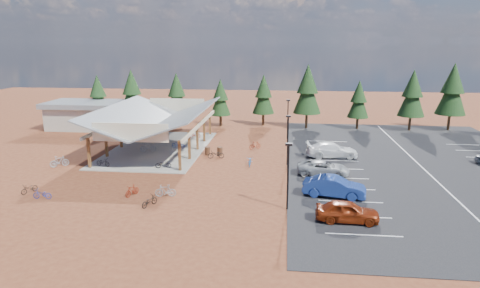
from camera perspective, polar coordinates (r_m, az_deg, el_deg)
ground at (r=42.61m, az=-0.45°, el=-3.34°), size 140.00×140.00×0.00m
asphalt_lot at (r=47.28m, az=22.91°, el=-2.70°), size 27.00×44.00×0.04m
concrete_pad at (r=51.22m, az=-10.72°, el=-0.61°), size 10.60×18.60×0.10m
bike_pavilion at (r=50.45m, az=-10.90°, el=3.55°), size 11.65×19.40×4.97m
outbuilding at (r=65.97m, az=-19.77°, el=3.73°), size 11.00×7.00×3.90m
lamp_post_0 at (r=31.92m, az=6.43°, el=-3.67°), size 0.50×0.25×5.14m
lamp_post_1 at (r=43.53m, az=6.40°, el=0.99°), size 0.50×0.25×5.14m
lamp_post_2 at (r=55.30m, az=6.39°, el=3.68°), size 0.50×0.25×5.14m
trash_bin_0 at (r=47.91m, az=-4.35°, el=-0.90°), size 0.60×0.60×0.90m
trash_bin_1 at (r=47.74m, az=-2.70°, el=-0.93°), size 0.60×0.60×0.90m
pine_0 at (r=68.40m, az=-18.41°, el=6.32°), size 3.22×3.22×7.50m
pine_1 at (r=66.14m, az=-14.23°, el=6.82°), size 3.58×3.58×8.33m
pine_2 at (r=64.68m, az=-8.45°, el=6.68°), size 3.37×3.37×7.85m
pine_3 at (r=63.38m, az=-2.63°, el=6.20°), size 3.01×3.01×7.01m
pine_4 at (r=63.98m, az=3.16°, el=6.59°), size 3.27×3.27×7.61m
pine_5 at (r=62.36m, az=8.99°, el=7.19°), size 3.96×3.96×9.22m
pine_6 at (r=63.49m, az=15.55°, el=5.74°), size 3.01×3.01×7.02m
pine_7 at (r=64.65m, az=22.01°, el=6.25°), size 3.69×3.69×8.61m
pine_8 at (r=67.01m, az=26.47°, el=6.53°), size 4.08×4.08×9.51m
bike_0 at (r=45.25m, az=-17.80°, el=-2.33°), size 1.62×0.92×0.81m
bike_1 at (r=49.77m, az=-12.15°, el=-0.39°), size 1.87×0.90×1.08m
bike_2 at (r=54.73m, az=-10.37°, el=0.85°), size 1.76×0.73×0.90m
bike_3 at (r=59.37m, az=-11.75°, el=1.80°), size 1.59×0.51×0.95m
bike_4 at (r=43.12m, az=-10.20°, el=-2.65°), size 1.62×0.81×0.81m
bike_5 at (r=49.37m, az=-8.26°, el=-0.46°), size 1.49×0.51×0.88m
bike_6 at (r=50.78m, az=-8.24°, el=-0.06°), size 1.81×1.08×0.90m
bike_7 at (r=55.91m, az=-6.07°, el=1.33°), size 1.75×0.90×1.01m
bike_8 at (r=39.96m, az=-26.27°, el=-5.34°), size 1.05×1.63×0.81m
bike_9 at (r=46.87m, az=-22.95°, el=-2.16°), size 1.78×1.56×1.11m
bike_10 at (r=38.06m, az=-24.88°, el=-6.09°), size 1.56×0.55×0.82m
bike_11 at (r=36.34m, az=-14.19°, el=-6.04°), size 0.98×1.56×0.91m
bike_12 at (r=33.83m, az=-12.00°, el=-7.45°), size 1.21×1.71×0.85m
bike_13 at (r=35.56m, az=-9.91°, el=-6.15°), size 1.76×0.71×1.02m
bike_14 at (r=43.59m, az=1.35°, el=-2.29°), size 0.67×1.84×0.96m
bike_15 at (r=50.29m, az=2.01°, el=-0.14°), size 1.52×1.35×0.96m
bike_16 at (r=46.30m, az=-3.22°, el=-1.38°), size 1.86×0.99×0.93m
car_0 at (r=31.19m, az=14.12°, el=-8.70°), size 4.46×1.95×1.50m
car_1 at (r=35.70m, az=12.46°, el=-5.59°), size 5.27×2.64×1.66m
car_2 at (r=41.20m, az=11.05°, el=-3.15°), size 5.06×2.70×1.35m
car_3 at (r=47.55m, az=12.15°, el=-0.79°), size 5.74×2.81×1.61m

